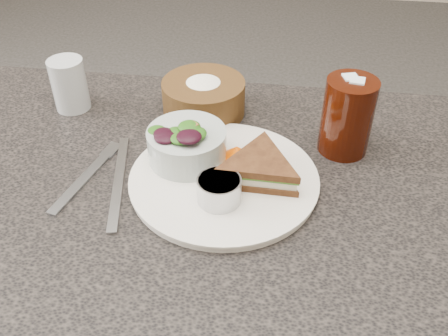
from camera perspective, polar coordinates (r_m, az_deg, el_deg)
dining_table at (r=1.06m, az=-2.95°, el=-17.95°), size 1.00×0.70×0.75m
dinner_plate at (r=0.78m, az=-0.00°, el=-1.35°), size 0.29×0.29×0.01m
sandwich at (r=0.76m, az=4.05°, el=-0.06°), size 0.15×0.15×0.04m
salad_bowl at (r=0.80m, az=-4.28°, el=3.21°), size 0.17×0.17×0.07m
dressing_ramekin at (r=0.72m, az=-0.56°, el=-2.53°), size 0.08×0.08×0.04m
orange_wedge at (r=0.81m, az=1.45°, el=1.77°), size 0.08×0.08×0.02m
fork at (r=0.82m, az=-15.80°, el=-1.33°), size 0.05×0.17×0.00m
knife at (r=0.80m, az=-11.95°, el=-1.46°), size 0.06×0.23×0.00m
bread_basket at (r=0.93m, az=-2.35°, el=8.68°), size 0.20×0.20×0.09m
cola_glass at (r=0.84m, az=13.97°, el=6.09°), size 0.11×0.11×0.14m
water_glass at (r=0.99m, az=-17.27°, el=9.10°), size 0.09×0.09×0.10m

